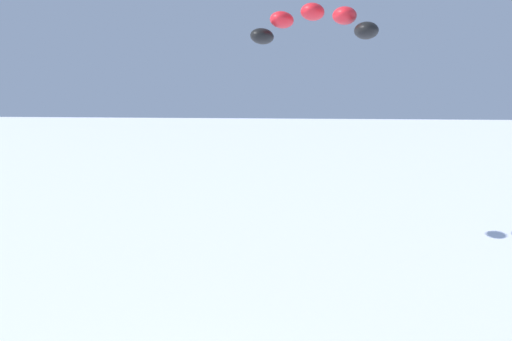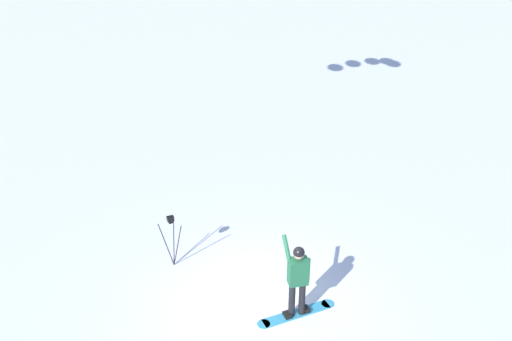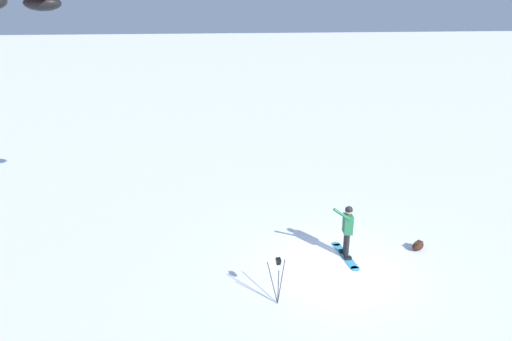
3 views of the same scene
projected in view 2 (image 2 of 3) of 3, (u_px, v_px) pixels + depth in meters
The scene contains 4 objects.
ground_plane at pixel (261, 306), 12.27m from camera, with size 300.00×300.00×0.00m, color white.
snowboarder at pixel (298, 274), 11.54m from camera, with size 0.71×0.46×1.76m.
snowboard at pixel (296, 313), 12.02m from camera, with size 0.35×1.81×0.10m.
camera_tripod at pixel (171, 231), 13.11m from camera, with size 0.51×0.51×1.36m.
Camera 2 is at (-8.80, 3.57, 8.31)m, focal length 39.72 mm.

